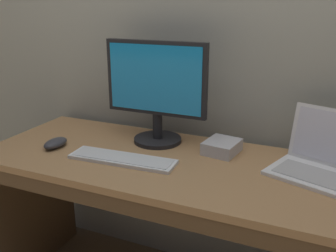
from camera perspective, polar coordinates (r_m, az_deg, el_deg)
name	(u,v)px	position (r m, az deg, el deg)	size (l,w,h in m)	color
desk	(185,212)	(1.57, 2.66, -12.85)	(1.70, 0.61, 0.72)	#A87A4C
laptop_white	(324,162)	(1.47, 22.52, -5.10)	(0.39, 0.35, 0.22)	white
external_monitor	(156,90)	(1.61, -1.82, 5.41)	(0.45, 0.21, 0.45)	black
wired_keyboard	(122,159)	(1.50, -6.91, -4.97)	(0.44, 0.14, 0.02)	white
computer_mouse	(55,143)	(1.69, -16.67, -2.50)	(0.07, 0.12, 0.04)	#38383D
external_drive_box	(222,147)	(1.58, 8.16, -3.12)	(0.13, 0.15, 0.05)	silver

